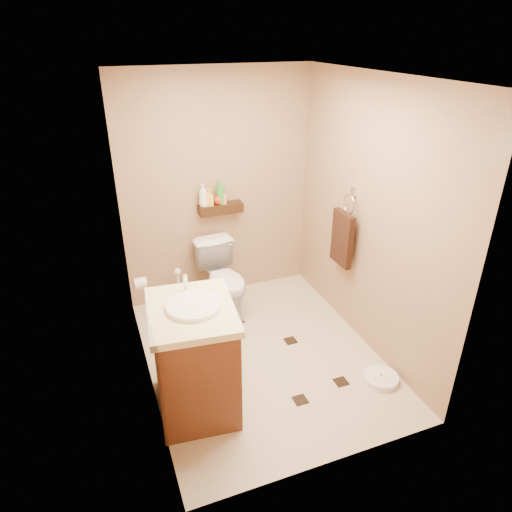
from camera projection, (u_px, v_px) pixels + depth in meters
name	position (u px, v px, depth m)	size (l,w,h in m)	color
ground	(262.00, 355.00, 4.20)	(2.50, 2.50, 0.00)	#C1A88D
wall_back	(218.00, 190.00, 4.70)	(2.00, 0.04, 2.40)	#9D795A
wall_front	(342.00, 319.00, 2.61)	(2.00, 0.04, 2.40)	#9D795A
wall_left	(136.00, 255.00, 3.34)	(0.04, 2.50, 2.40)	#9D795A
wall_right	(369.00, 219.00, 3.98)	(0.04, 2.50, 2.40)	#9D795A
ceiling	(263.00, 76.00, 3.12)	(2.00, 2.50, 0.02)	silver
wall_shelf	(221.00, 208.00, 4.72)	(0.46, 0.14, 0.10)	black
floor_accents	(264.00, 357.00, 4.16)	(1.11, 1.35, 0.01)	black
toilet	(224.00, 280.00, 4.70)	(0.41, 0.72, 0.74)	white
vanity	(195.00, 357.00, 3.43)	(0.69, 0.81, 1.05)	brown
bathroom_scale	(381.00, 378.00, 3.87)	(0.34, 0.34, 0.06)	white
toilet_brush	(179.00, 293.00, 4.85)	(0.11, 0.11, 0.46)	#175E54
towel_ring	(343.00, 236.00, 4.27)	(0.12, 0.30, 0.76)	silver
toilet_paper	(140.00, 283.00, 4.17)	(0.12, 0.11, 0.12)	white
bottle_a	(203.00, 195.00, 4.58)	(0.09, 0.09, 0.23)	white
bottle_b	(209.00, 197.00, 4.62)	(0.08, 0.08, 0.17)	yellow
bottle_c	(218.00, 198.00, 4.66)	(0.10, 0.10, 0.13)	red
bottle_d	(221.00, 192.00, 4.64)	(0.10, 0.10, 0.25)	green
bottle_e	(222.00, 196.00, 4.66)	(0.07, 0.08, 0.17)	#F08350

